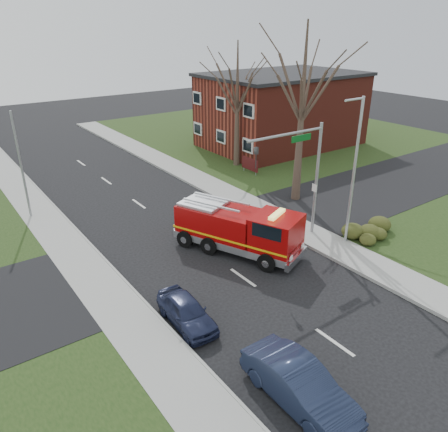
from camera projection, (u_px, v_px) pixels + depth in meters
ground at (243, 278)px, 22.08m from camera, size 120.00×120.00×0.00m
sidewalk_right at (327, 243)px, 25.36m from camera, size 2.40×80.00×0.15m
sidewalk_left at (130, 322)px, 18.75m from camera, size 2.40×80.00×0.15m
cross_street_right at (422, 173)px, 36.96m from camera, size 30.00×8.00×0.15m
brick_building at (282, 110)px, 44.04m from camera, size 15.40×10.40×7.25m
health_center_sign at (250, 164)px, 36.58m from camera, size 0.12×2.00×1.40m
hedge_corner at (373, 229)px, 25.91m from camera, size 2.80×2.00×0.90m
bare_tree_near at (303, 95)px, 28.56m from camera, size 6.00×6.00×12.00m
bare_tree_far at (237, 91)px, 36.40m from camera, size 5.25×5.25×10.50m
traffic_signal_mast at (302, 163)px, 24.05m from camera, size 5.29×0.18×6.80m
streetlight_pole at (354, 169)px, 23.66m from camera, size 1.48×0.16×8.40m
utility_pole_far at (21, 167)px, 27.38m from camera, size 0.14×0.14×7.00m
fire_engine at (239, 230)px, 24.16m from camera, size 4.97×7.44×2.85m
parked_car_maroon at (187, 311)px, 18.52m from camera, size 1.61×3.65×1.22m
parked_car_gray at (299, 385)px, 14.62m from camera, size 1.59×4.54×1.49m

